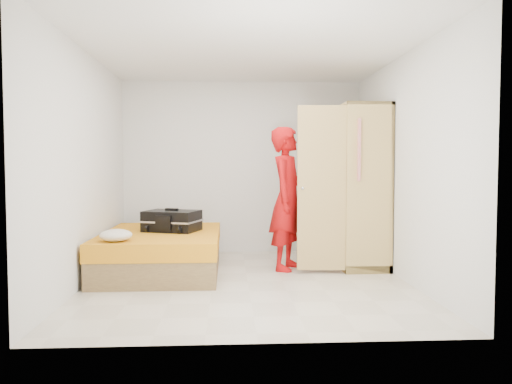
{
  "coord_description": "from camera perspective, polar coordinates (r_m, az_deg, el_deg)",
  "views": [
    {
      "loc": [
        -0.22,
        -5.63,
        1.32
      ],
      "look_at": [
        0.12,
        0.49,
        1.0
      ],
      "focal_mm": 35.0,
      "sensor_mm": 36.0,
      "label": 1
    }
  ],
  "objects": [
    {
      "name": "room",
      "position": [
        5.64,
        -0.98,
        2.78
      ],
      "size": [
        4.0,
        4.02,
        2.6
      ],
      "color": "beige",
      "rests_on": "ground"
    },
    {
      "name": "bed",
      "position": [
        6.38,
        -10.72,
        -6.7
      ],
      "size": [
        1.42,
        2.02,
        0.5
      ],
      "color": "olive",
      "rests_on": "ground"
    },
    {
      "name": "wardrobe",
      "position": [
        6.71,
        11.2,
        0.19
      ],
      "size": [
        1.17,
        1.2,
        2.1
      ],
      "color": "#E0C66D",
      "rests_on": "ground"
    },
    {
      "name": "person",
      "position": [
        6.36,
        3.65,
        -0.74
      ],
      "size": [
        0.67,
        0.78,
        1.82
      ],
      "primitive_type": "imported",
      "rotation": [
        0.0,
        0.0,
        1.15
      ],
      "color": "red",
      "rests_on": "ground"
    },
    {
      "name": "suitcase",
      "position": [
        6.39,
        -9.61,
        -3.28
      ],
      "size": [
        0.78,
        0.67,
        0.29
      ],
      "rotation": [
        0.0,
        0.0,
        -0.34
      ],
      "color": "black",
      "rests_on": "bed"
    },
    {
      "name": "round_cushion",
      "position": [
        5.66,
        -15.71,
        -4.78
      ],
      "size": [
        0.35,
        0.35,
        0.13
      ],
      "primitive_type": "ellipsoid",
      "color": "silver",
      "rests_on": "bed"
    },
    {
      "name": "pillow",
      "position": [
        7.17,
        -9.28,
        -3.19
      ],
      "size": [
        0.65,
        0.44,
        0.11
      ],
      "primitive_type": "cube",
      "rotation": [
        0.0,
        0.0,
        -0.24
      ],
      "color": "silver",
      "rests_on": "bed"
    }
  ]
}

